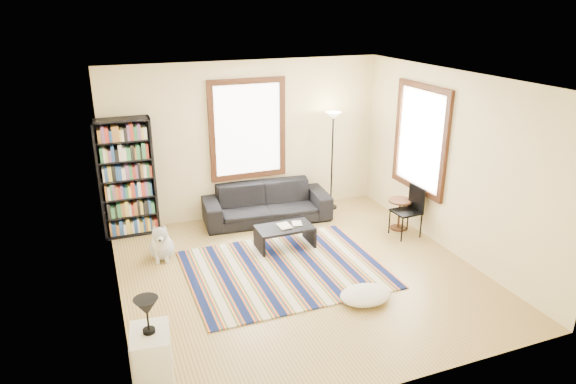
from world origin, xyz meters
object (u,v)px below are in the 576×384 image
object	(u,v)px
coffee_table	(285,237)
folding_chair	(406,212)
floor_lamp	(332,162)
white_cabinet	(153,362)
sofa	(266,203)
dog	(161,240)
side_table	(399,214)
floor_cushion	(365,295)
bookshelf	(127,178)

from	to	relation	value
coffee_table	folding_chair	world-z (taller)	folding_chair
floor_lamp	white_cabinet	world-z (taller)	floor_lamp
sofa	dog	world-z (taller)	sofa
sofa	side_table	bearing A→B (deg)	-25.97
sofa	floor_cushion	bearing A→B (deg)	-78.70
sofa	bookshelf	xyz separation A→B (m)	(-2.33, 0.27, 0.67)
bookshelf	coffee_table	xyz separation A→B (m)	(2.24, -1.43, -0.82)
bookshelf	floor_cushion	distance (m)	4.34
folding_chair	white_cabinet	size ratio (longest dim) A/B	1.23
floor_lamp	side_table	xyz separation A→B (m)	(0.68, -1.31, -0.66)
sofa	coffee_table	distance (m)	1.17
floor_lamp	folding_chair	bearing A→B (deg)	-68.28
coffee_table	dog	bearing A→B (deg)	169.81
floor_cushion	dog	distance (m)	3.21
floor_cushion	coffee_table	bearing A→B (deg)	102.84
floor_cushion	floor_lamp	distance (m)	3.39
side_table	floor_cushion	bearing A→B (deg)	-132.63
floor_lamp	coffee_table	bearing A→B (deg)	-138.56
folding_chair	floor_lamp	bearing A→B (deg)	109.09
floor_cushion	dog	xyz separation A→B (m)	(-2.32, 2.21, 0.21)
folding_chair	dog	size ratio (longest dim) A/B	1.44
white_cabinet	sofa	bearing A→B (deg)	62.92
white_cabinet	bookshelf	bearing A→B (deg)	94.38
white_cabinet	coffee_table	bearing A→B (deg)	53.59
floor_cushion	folding_chair	size ratio (longest dim) A/B	0.82
side_table	folding_chair	world-z (taller)	folding_chair
sofa	dog	size ratio (longest dim) A/B	3.76
bookshelf	dog	bearing A→B (deg)	-72.77
sofa	side_table	distance (m)	2.35
coffee_table	folding_chair	distance (m)	2.09
floor_cushion	side_table	distance (m)	2.48
white_cabinet	dog	size ratio (longest dim) A/B	1.17
coffee_table	white_cabinet	xyz separation A→B (m)	(-2.40, -2.56, 0.17)
floor_cushion	folding_chair	xyz separation A→B (m)	(1.63, 1.56, 0.34)
dog	sofa	bearing A→B (deg)	31.09
dog	side_table	bearing A→B (deg)	3.15
floor_lamp	white_cabinet	distance (m)	5.44
floor_lamp	folding_chair	size ratio (longest dim) A/B	2.16
side_table	white_cabinet	xyz separation A→B (m)	(-4.50, -2.51, 0.08)
coffee_table	sofa	bearing A→B (deg)	85.47
floor_cushion	bookshelf	bearing A→B (deg)	128.88
sofa	coffee_table	bearing A→B (deg)	-89.52
floor_cushion	side_table	bearing A→B (deg)	47.37
folding_chair	dog	xyz separation A→B (m)	(-3.95, 0.65, -0.13)
sofa	bookshelf	distance (m)	2.44
floor_cushion	folding_chair	bearing A→B (deg)	43.73
dog	floor_lamp	bearing A→B (deg)	24.16
floor_lamp	dog	size ratio (longest dim) A/B	3.11
floor_lamp	bookshelf	bearing A→B (deg)	177.34
floor_cushion	side_table	size ratio (longest dim) A/B	1.30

